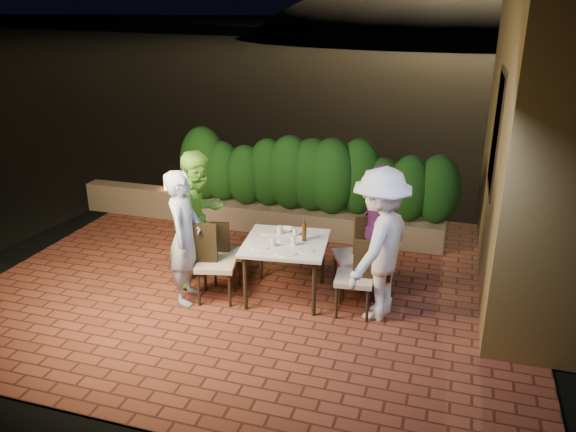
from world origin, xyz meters
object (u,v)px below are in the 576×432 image
at_px(dining_table, 286,269).
at_px(diner_green, 200,217).
at_px(diner_blue, 185,237).
at_px(parapet_lamp, 167,185).
at_px(chair_left_front, 216,262).
at_px(chair_right_back, 355,255).
at_px(beer_bottle, 304,230).
at_px(chair_left_back, 229,252).
at_px(diner_white, 380,245).
at_px(diner_purple, 379,232).
at_px(chair_right_front, 354,277).
at_px(bowl, 286,230).

bearing_deg(dining_table, diner_green, 174.25).
height_order(diner_blue, parapet_lamp, diner_blue).
relative_size(chair_left_front, chair_right_back, 0.97).
relative_size(diner_blue, diner_green, 0.95).
bearing_deg(diner_blue, diner_green, -3.62).
xyz_separation_m(dining_table, chair_right_back, (0.80, 0.35, 0.15)).
height_order(beer_bottle, diner_green, diner_green).
distance_m(chair_left_back, diner_white, 2.09).
bearing_deg(diner_purple, dining_table, -98.12).
bearing_deg(beer_bottle, chair_left_back, 175.50).
bearing_deg(chair_right_back, diner_white, 100.75).
relative_size(chair_right_front, diner_blue, 0.56).
relative_size(chair_right_front, diner_green, 0.53).
distance_m(beer_bottle, chair_right_back, 0.75).
xyz_separation_m(diner_blue, diner_white, (2.31, 0.32, 0.07)).
bearing_deg(dining_table, chair_right_back, 23.82).
xyz_separation_m(diner_green, diner_purple, (2.28, 0.28, -0.03)).
bearing_deg(bowl, chair_left_back, -168.57).
relative_size(chair_right_back, diner_white, 0.57).
bearing_deg(diner_white, beer_bottle, -85.65).
relative_size(chair_left_back, diner_green, 0.47).
height_order(beer_bottle, diner_white, diner_white).
xyz_separation_m(chair_left_front, parapet_lamp, (-2.01, 2.45, 0.07)).
height_order(dining_table, bowl, bowl).
bearing_deg(diner_blue, bowl, -63.17).
bearing_deg(diner_purple, chair_right_back, -109.72).
xyz_separation_m(chair_left_back, diner_white, (2.01, -0.30, 0.49)).
bearing_deg(chair_left_front, diner_white, -7.37).
xyz_separation_m(diner_purple, parapet_lamp, (-3.89, 1.73, -0.29)).
relative_size(chair_left_front, diner_green, 0.57).
bearing_deg(chair_right_front, beer_bottle, -25.27).
bearing_deg(diner_white, chair_right_front, -66.08).
relative_size(chair_left_back, chair_right_front, 0.88).
distance_m(chair_left_back, chair_right_front, 1.78).
bearing_deg(bowl, chair_left_front, -137.12).
bearing_deg(chair_left_front, parapet_lamp, 116.19).
xyz_separation_m(diner_green, diner_white, (2.37, -0.24, 0.02)).
bearing_deg(diner_green, diner_purple, -67.46).
bearing_deg(diner_purple, beer_bottle, -99.17).
bearing_deg(diner_white, chair_right_back, -125.57).
relative_size(beer_bottle, bowl, 1.71).
distance_m(dining_table, chair_left_front, 0.87).
xyz_separation_m(diner_green, parapet_lamp, (-1.61, 2.01, -0.32)).
bearing_deg(chair_right_front, chair_right_back, -84.77).
bearing_deg(chair_right_back, diner_purple, 162.02).
relative_size(bowl, chair_left_front, 0.17).
height_order(diner_purple, parapet_lamp, diner_purple).
bearing_deg(bowl, diner_purple, 3.24).
relative_size(bowl, chair_right_front, 0.18).
bearing_deg(chair_left_front, beer_bottle, 9.37).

